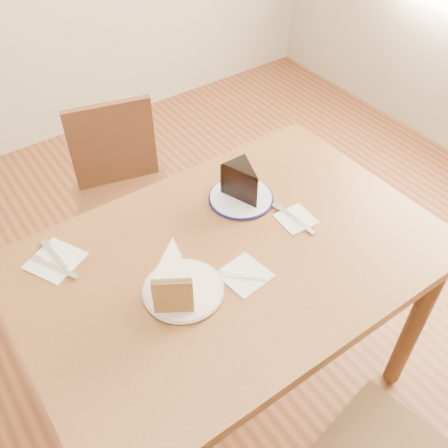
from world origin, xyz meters
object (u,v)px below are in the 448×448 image
at_px(plate_cream, 183,290).
at_px(plate_navy, 241,198).
at_px(chocolate_cake, 245,185).
at_px(table, 231,276).
at_px(carrot_cake, 174,275).
at_px(chair_far, 126,197).

height_order(plate_cream, plate_navy, same).
xyz_separation_m(plate_navy, chocolate_cake, (0.01, -0.01, 0.06)).
relative_size(table, chocolate_cake, 9.87).
bearing_deg(plate_cream, carrot_cake, 139.63).
relative_size(chair_far, plate_navy, 4.16).
relative_size(carrot_cake, chocolate_cake, 1.12).
bearing_deg(plate_navy, carrot_cake, -151.74).
bearing_deg(plate_navy, plate_cream, -148.96).
xyz_separation_m(table, chocolate_cake, (0.17, 0.16, 0.16)).
bearing_deg(carrot_cake, plate_cream, -7.77).
bearing_deg(chair_far, plate_navy, 121.27).
bearing_deg(plate_navy, table, -133.36).
xyz_separation_m(plate_navy, carrot_cake, (-0.36, -0.19, 0.06)).
bearing_deg(plate_navy, chocolate_cake, -65.29).
distance_m(table, plate_navy, 0.26).
xyz_separation_m(chair_far, plate_navy, (0.17, -0.55, 0.30)).
bearing_deg(chair_far, plate_cream, 91.11).
height_order(table, carrot_cake, carrot_cake).
xyz_separation_m(plate_cream, plate_navy, (0.34, 0.21, 0.00)).
relative_size(plate_navy, carrot_cake, 1.44).
bearing_deg(table, carrot_cake, -173.55).
bearing_deg(plate_cream, table, 11.15).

